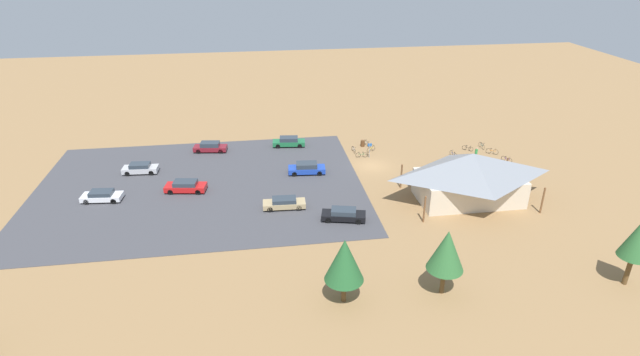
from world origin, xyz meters
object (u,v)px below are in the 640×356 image
Objects in this scene: car_blue_far_end at (307,168)px; car_maroon_inner_stall at (210,147)px; bicycle_yellow_near_porch at (371,149)px; car_black_mid_lot at (344,214)px; car_tan_by_curb at (284,203)px; bicycle_green_edge_south at (362,155)px; car_white_aisle_side at (102,196)px; visitor_crossing_yard at (476,153)px; lot_sign at (370,148)px; bicycle_black_mid_cluster at (468,148)px; car_red_near_entry at (186,186)px; bicycle_purple_yard_left at (507,159)px; car_green_second_row at (289,142)px; pine_east at (447,250)px; trash_bin at (363,143)px; bicycle_silver_front_row at (367,143)px; bicycle_red_lone_west at (484,163)px; bicycle_blue_trailside at (453,154)px; bicycle_orange_yard_right at (492,151)px; car_silver_end_stall at (140,168)px; pine_west at (344,260)px; bicycle_teal_edge_north at (482,146)px; pine_mideast at (638,239)px; bicycle_white_yard_center at (354,150)px; bike_pavilion at (470,174)px.

car_maroon_inner_stall is at bearing -36.52° from car_blue_far_end.
car_black_mid_lot is (7.52, 18.39, 0.31)m from bicycle_yellow_near_porch.
car_tan_by_curb is 0.97× the size of car_black_mid_lot.
bicycle_yellow_near_porch is 2.56m from bicycle_green_edge_south.
car_white_aisle_side is 2.59× the size of visitor_crossing_yard.
car_tan_by_curb is (12.76, 12.72, -0.73)m from lot_sign.
bicycle_black_mid_cluster is 0.24× the size of car_red_near_entry.
car_green_second_row is (28.59, -9.87, 0.40)m from bicycle_purple_yard_left.
pine_east reaches higher than bicycle_purple_yard_left.
trash_bin is 0.19× the size of car_tan_by_curb.
bicycle_silver_front_row is at bearing -127.98° from car_tan_by_curb.
bicycle_blue_trailside is at bearing -48.10° from bicycle_red_lone_west.
bicycle_orange_yard_right is at bearing 175.90° from lot_sign.
car_red_near_entry is 1.12× the size of car_silver_end_stall.
pine_west is (9.24, 29.18, 2.59)m from lot_sign.
bicycle_orange_yard_right is at bearing -172.21° from car_red_near_entry.
pine_west is 4.17× the size of bicycle_orange_yard_right.
car_tan_by_curb reaches higher than bicycle_teal_edge_north.
car_tan_by_curb is at bearing 83.19° from car_green_second_row.
car_red_near_entry is at bearing 24.96° from trash_bin.
bicycle_yellow_near_porch reaches higher than bicycle_green_edge_south.
pine_mideast reaches higher than bicycle_orange_yard_right.
bicycle_white_yard_center is 1.14× the size of bicycle_purple_yard_left.
bicycle_orange_yard_right is 1.18× the size of bicycle_black_mid_cluster.
bicycle_yellow_near_porch reaches higher than bicycle_silver_front_row.
bicycle_yellow_near_porch reaches higher than bicycle_black_mid_cluster.
pine_west is at bearing 72.27° from bicycle_yellow_near_porch.
car_white_aisle_side is at bearing 3.82° from bicycle_red_lone_west.
car_blue_far_end reaches higher than bicycle_black_mid_cluster.
bicycle_yellow_near_porch is at bearing 175.44° from bicycle_white_yard_center.
bicycle_white_yard_center is 13.81m from bicycle_blue_trailside.
pine_mideast reaches higher than bicycle_green_edge_south.
car_blue_far_end is at bearing -29.40° from bike_pavilion.
car_maroon_inner_stall is (22.41, -0.85, 0.38)m from bicycle_silver_front_row.
car_blue_far_end is (9.86, 8.45, 0.40)m from bicycle_silver_front_row.
bicycle_black_mid_cluster is 25.59m from car_green_second_row.
trash_bin reaches higher than bicycle_red_lone_west.
pine_mideast reaches higher than visitor_crossing_yard.
pine_mideast is 51.74m from car_maroon_inner_stall.
bicycle_green_edge_south is at bearing -15.73° from lot_sign.
car_blue_far_end is (-3.61, -8.80, 0.08)m from car_tan_by_curb.
bicycle_green_edge_south is 1.40× the size of bicycle_black_mid_cluster.
visitor_crossing_yard is (-23.38, -26.33, -3.07)m from pine_west.
bike_pavilion is at bearing 177.28° from car_tan_by_curb.
lot_sign is 0.46× the size of car_blue_far_end.
car_green_second_row is at bearing -11.89° from bicycle_black_mid_cluster.
bicycle_red_lone_west is at bearing -134.15° from pine_west.
bicycle_yellow_near_porch is 26.34m from car_red_near_entry.
car_red_near_entry reaches higher than bicycle_orange_yard_right.
trash_bin is at bearing -155.04° from car_red_near_entry.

